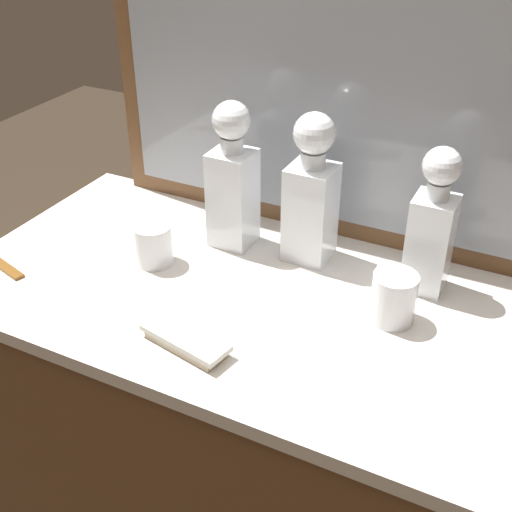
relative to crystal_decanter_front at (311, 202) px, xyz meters
name	(u,v)px	position (x,y,z in m)	size (l,w,h in m)	color
dresser	(256,462)	(-0.03, -0.16, -0.57)	(1.12, 0.58, 0.90)	brown
dresser_mirror	(322,71)	(-0.03, 0.11, 0.21)	(0.92, 0.03, 0.67)	brown
crystal_decanter_front	(311,202)	(0.00, 0.00, 0.00)	(0.09, 0.09, 0.29)	white
crystal_decanter_right	(431,234)	(0.23, 0.00, -0.01)	(0.07, 0.07, 0.27)	white
crystal_decanter_left	(233,189)	(-0.16, -0.02, 0.00)	(0.08, 0.08, 0.30)	white
crystal_tumbler_rear	(393,300)	(0.21, -0.13, -0.08)	(0.08, 0.08, 0.09)	white
crystal_tumbler_far_right	(154,246)	(-0.26, -0.16, -0.08)	(0.07, 0.07, 0.08)	white
silver_brush_far_left	(186,341)	(-0.07, -0.35, -0.11)	(0.16, 0.09, 0.02)	#B7A88C
tortoiseshell_comb	(4,266)	(-0.51, -0.30, -0.12)	(0.12, 0.05, 0.01)	brown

